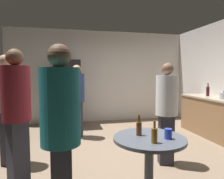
# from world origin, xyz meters

# --- Properties ---
(ground_plane) EXTENTS (5.20, 5.20, 0.10)m
(ground_plane) POSITION_xyz_m (0.00, 0.00, -0.05)
(ground_plane) COLOR #7A6651
(wall_back) EXTENTS (5.32, 0.06, 2.70)m
(wall_back) POSITION_xyz_m (0.00, 2.63, 1.35)
(wall_back) COLOR silver
(wall_back) RESTS_ON ground_plane
(refrigerator) EXTENTS (0.70, 0.68, 1.80)m
(refrigerator) POSITION_xyz_m (-0.98, 2.20, 0.90)
(refrigerator) COLOR black
(refrigerator) RESTS_ON ground_plane
(kitchen_counter) EXTENTS (0.64, 1.82, 0.90)m
(kitchen_counter) POSITION_xyz_m (2.28, 0.48, 0.45)
(kitchen_counter) COLOR olive
(kitchen_counter) RESTS_ON ground_plane
(kettle) EXTENTS (0.24, 0.17, 0.18)m
(kettle) POSITION_xyz_m (2.23, 0.19, 0.97)
(kettle) COLOR #B2B2B7
(kettle) RESTS_ON kitchen_counter
(wine_bottle_on_counter) EXTENTS (0.08, 0.08, 0.31)m
(wine_bottle_on_counter) POSITION_xyz_m (2.31, 0.79, 1.02)
(wine_bottle_on_counter) COLOR #3F141E
(wine_bottle_on_counter) RESTS_ON kitchen_counter
(foreground_table) EXTENTS (0.80, 0.80, 0.73)m
(foreground_table) POSITION_xyz_m (-0.11, -1.38, 0.63)
(foreground_table) COLOR #4C515B
(foreground_table) RESTS_ON ground_plane
(beer_bottle_amber) EXTENTS (0.06, 0.06, 0.23)m
(beer_bottle_amber) POSITION_xyz_m (-0.13, -1.57, 0.82)
(beer_bottle_amber) COLOR #8C5919
(beer_bottle_amber) RESTS_ON foreground_table
(beer_bottle_brown) EXTENTS (0.06, 0.06, 0.23)m
(beer_bottle_brown) POSITION_xyz_m (-0.20, -1.29, 0.82)
(beer_bottle_brown) COLOR #593314
(beer_bottle_brown) RESTS_ON foreground_table
(plastic_cup_blue) EXTENTS (0.08, 0.08, 0.11)m
(plastic_cup_blue) POSITION_xyz_m (0.07, -1.48, 0.79)
(plastic_cup_blue) COLOR blue
(plastic_cup_blue) RESTS_ON foreground_table
(person_in_white_shirt) EXTENTS (0.40, 0.40, 1.60)m
(person_in_white_shirt) POSITION_xyz_m (0.53, -0.55, 0.93)
(person_in_white_shirt) COLOR #2D2D38
(person_in_white_shirt) RESTS_ON ground_plane
(person_in_teal_shirt) EXTENTS (0.35, 0.35, 1.68)m
(person_in_teal_shirt) POSITION_xyz_m (-1.04, -1.68, 0.98)
(person_in_teal_shirt) COLOR #2D2D38
(person_in_teal_shirt) RESTS_ON ground_plane
(person_in_maroon_shirt) EXTENTS (0.48, 0.48, 1.74)m
(person_in_maroon_shirt) POSITION_xyz_m (-1.60, -0.77, 1.02)
(person_in_maroon_shirt) COLOR #2D2D38
(person_in_maroon_shirt) RESTS_ON ground_plane
(person_in_gray_shirt) EXTENTS (0.37, 0.37, 1.73)m
(person_in_gray_shirt) POSITION_xyz_m (-1.91, -0.01, 1.01)
(person_in_gray_shirt) COLOR #2D2D38
(person_in_gray_shirt) RESTS_ON ground_plane
(person_in_navy_shirt) EXTENTS (0.39, 0.39, 1.63)m
(person_in_navy_shirt) POSITION_xyz_m (-0.77, 1.16, 0.95)
(person_in_navy_shirt) COLOR #2D2D38
(person_in_navy_shirt) RESTS_ON ground_plane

